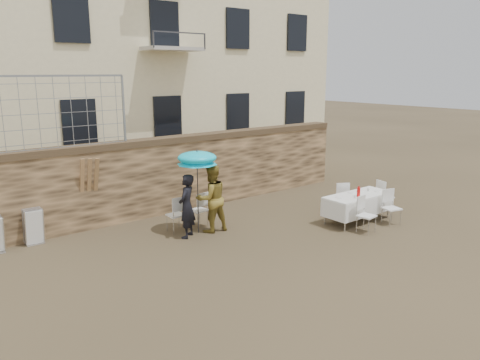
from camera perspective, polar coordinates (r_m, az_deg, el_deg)
ground at (r=10.53m, az=5.76°, el=-9.92°), size 80.00×80.00×0.00m
stone_wall at (r=14.05m, az=-8.35°, el=0.62°), size 13.00×0.50×2.20m
chain_link_fence at (r=12.56m, az=-20.71°, el=7.69°), size 3.20×0.06×1.80m
man_suit at (r=11.78m, az=-6.51°, el=-3.20°), size 0.71×0.67×1.63m
woman_dress at (r=12.16m, az=-3.51°, el=-2.25°), size 0.93×0.76×1.78m
umbrella at (r=11.82m, az=-5.25°, el=2.41°), size 1.03×1.03×2.04m
couple_chair_left at (r=12.33m, az=-7.81°, el=-4.11°), size 0.48×0.48×0.96m
couple_chair_right at (r=12.68m, az=-5.08°, el=-3.55°), size 0.54×0.54×0.96m
banquet_table at (r=13.40m, az=14.23°, el=-1.89°), size 2.10×0.85×0.78m
soda_bottle at (r=13.11m, az=14.25°, el=-1.43°), size 0.09×0.09×0.26m
table_chair_front_left at (r=12.57m, az=15.18°, el=-4.12°), size 0.54×0.54×0.96m
table_chair_front_right at (r=13.44m, az=18.01°, el=-3.20°), size 0.58×0.58×0.96m
table_chair_back at (r=14.09m, az=12.12°, el=-2.09°), size 0.65×0.65×0.96m
table_chair_side at (r=14.62m, az=17.25°, el=-1.85°), size 0.58×0.58×0.96m
chair_stack_right at (r=12.51m, az=-24.03°, el=-5.02°), size 0.46×0.40×0.92m
wood_planks at (r=12.87m, az=-17.45°, el=-1.47°), size 0.70×0.20×2.00m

